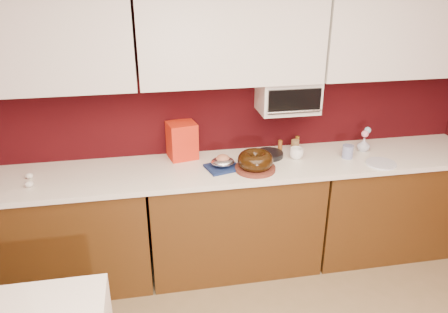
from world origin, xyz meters
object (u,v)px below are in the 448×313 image
Objects in this scene: bundt_cake at (255,160)px; pandoro_box at (182,140)px; coffee_mug at (296,152)px; flower_vase at (364,144)px; foil_ham_nest at (223,162)px; toaster_oven at (288,95)px; blue_jar at (348,152)px.

bundt_cake is 0.92× the size of pandoro_box.
flower_vase is (0.59, 0.05, 0.01)m from coffee_mug.
flower_vase reaches higher than foil_ham_nest.
toaster_oven is 2.58× the size of foil_ham_nest.
foil_ham_nest is 1.70× the size of blue_jar.
coffee_mug is at bearing 7.42° from foil_ham_nest.
toaster_oven is 0.72m from foil_ham_nest.
flower_vase is at bearing 6.13° from foil_ham_nest.
pandoro_box is at bearing 136.08° from foil_ham_nest.
toaster_oven reaches higher than foil_ham_nest.
pandoro_box is at bearing 174.69° from flower_vase.
pandoro_box reaches higher than blue_jar.
pandoro_box is 0.90m from coffee_mug.
blue_jar is 0.22m from flower_vase.
coffee_mug is 0.40m from blue_jar.
bundt_cake is at bearing -138.07° from toaster_oven.
flower_vase is at bearing -17.01° from pandoro_box.
toaster_oven is 1.71× the size of bundt_cake.
bundt_cake is 1.51× the size of foil_ham_nest.
coffee_mug is at bearing -175.19° from flower_vase.
toaster_oven is at bearing 41.93° from bundt_cake.
flower_vase reaches higher than coffee_mug.
toaster_oven reaches higher than coffee_mug.
flower_vase is at bearing -7.63° from toaster_oven.
foil_ham_nest is (-0.55, -0.21, -0.42)m from toaster_oven.
coffee_mug is at bearing -68.80° from toaster_oven.
toaster_oven is at bearing 156.99° from blue_jar.
flower_vase is (1.19, 0.13, 0.01)m from foil_ham_nest.
toaster_oven reaches higher than flower_vase.
bundt_cake is 0.24m from foil_ham_nest.
blue_jar is at bearing -23.01° from toaster_oven.
toaster_oven is at bearing 111.20° from coffee_mug.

